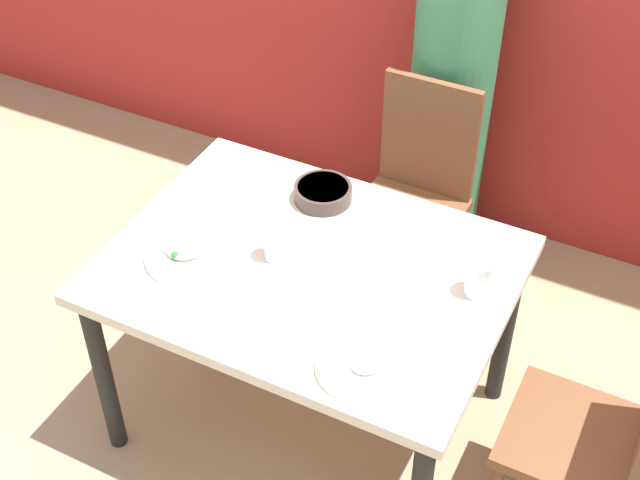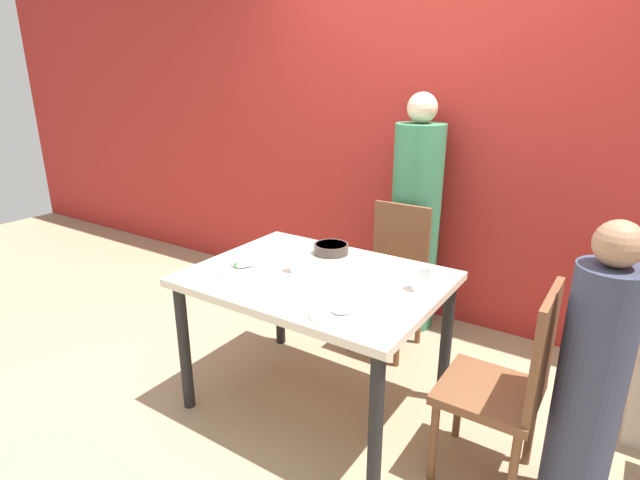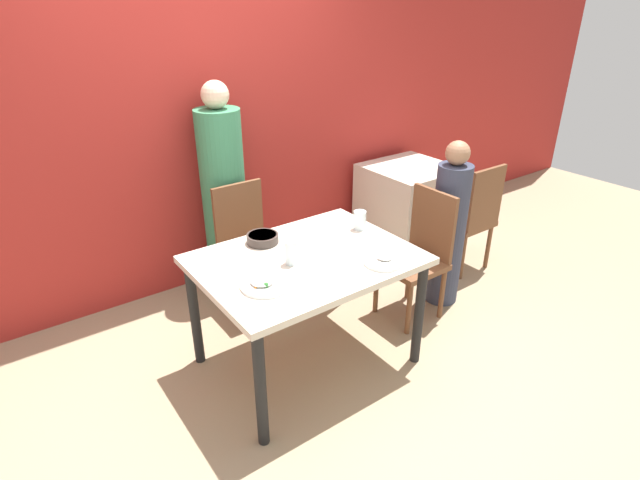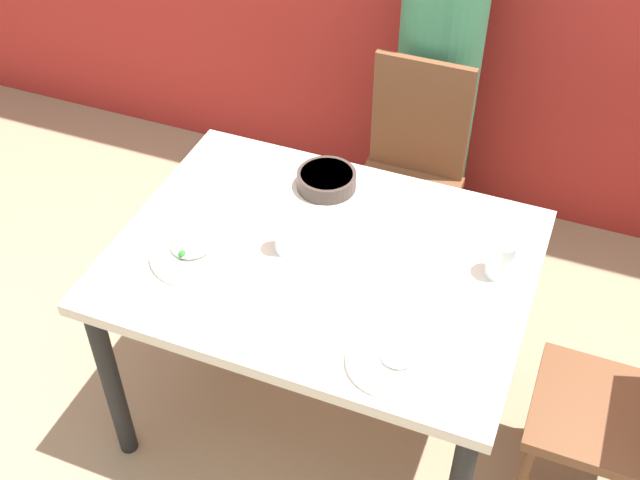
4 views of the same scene
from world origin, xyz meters
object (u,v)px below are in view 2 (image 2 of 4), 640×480
person_child (590,388)px  glass_water_tall (297,259)px  person_adult (415,224)px  chair_adult_spot (392,274)px  chair_child_spot (508,383)px  bowl_curry (331,248)px  plate_rice_adult (337,313)px

person_child → glass_water_tall: (-1.36, -0.01, 0.24)m
person_adult → glass_water_tall: bearing=-97.5°
chair_adult_spot → person_adult: size_ratio=0.58×
chair_adult_spot → chair_child_spot: same height
chair_adult_spot → glass_water_tall: chair_adult_spot is taller
person_child → glass_water_tall: bearing=-179.6°
chair_adult_spot → person_child: person_child is taller
chair_child_spot → person_adult: person_adult is taller
chair_adult_spot → bowl_curry: size_ratio=4.75×
chair_adult_spot → bowl_curry: chair_adult_spot is taller
chair_adult_spot → plate_rice_adult: 1.18m
person_adult → plate_rice_adult: size_ratio=7.05×
person_adult → glass_water_tall: size_ratio=11.47×
chair_adult_spot → plate_rice_adult: bearing=-76.3°
bowl_curry → person_adult: bearing=79.8°
person_adult → glass_water_tall: person_adult is taller
chair_adult_spot → chair_child_spot: (0.92, -0.81, 0.00)m
chair_child_spot → bowl_curry: size_ratio=4.75×
glass_water_tall → bowl_curry: bearing=89.6°
person_child → chair_adult_spot: bearing=146.1°
person_adult → plate_rice_adult: bearing=-79.4°
bowl_curry → chair_child_spot: bearing=-16.4°
chair_adult_spot → person_child: (1.21, -0.81, 0.09)m
chair_adult_spot → person_adult: person_adult is taller
person_child → plate_rice_adult: bearing=-161.7°
person_child → chair_child_spot: bearing=180.0°
chair_adult_spot → plate_rice_adult: chair_adult_spot is taller
person_adult → plate_rice_adult: 1.47m
person_adult → person_child: bearing=-43.4°
chair_child_spot → glass_water_tall: size_ratio=6.63×
plate_rice_adult → glass_water_tall: 0.52m
person_child → bowl_curry: size_ratio=6.36×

